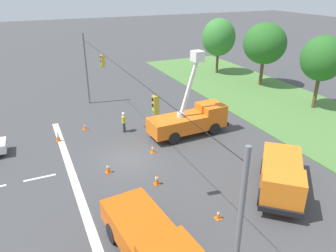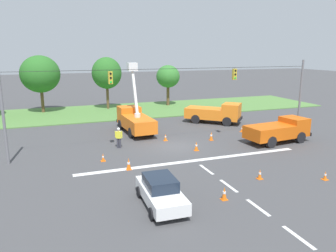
% 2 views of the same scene
% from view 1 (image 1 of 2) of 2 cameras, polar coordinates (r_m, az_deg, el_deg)
% --- Properties ---
extents(ground_plane, '(200.00, 200.00, 0.00)m').
position_cam_1_polar(ground_plane, '(23.91, -7.03, -5.72)').
color(ground_plane, '#424244').
extents(grass_verge, '(56.00, 12.00, 0.10)m').
position_cam_1_polar(grass_verge, '(33.22, 23.97, 1.14)').
color(grass_verge, '#517F3D').
rests_on(grass_verge, ground).
extents(lane_markings, '(17.60, 15.25, 0.01)m').
position_cam_1_polar(lane_markings, '(23.19, -20.15, -8.16)').
color(lane_markings, silver).
rests_on(lane_markings, ground).
extents(signal_gantry, '(26.20, 0.33, 7.20)m').
position_cam_1_polar(signal_gantry, '(22.11, -7.57, 3.87)').
color(signal_gantry, slate).
rests_on(signal_gantry, ground).
extents(tree_far_west, '(4.26, 4.50, 7.37)m').
position_cam_1_polar(tree_far_west, '(45.63, 8.83, 15.01)').
color(tree_far_west, brown).
rests_on(tree_far_west, ground).
extents(tree_west, '(5.00, 4.99, 7.47)m').
position_cam_1_polar(tree_west, '(40.95, 16.50, 13.59)').
color(tree_west, brown).
rests_on(tree_west, ground).
extents(tree_centre, '(4.05, 3.97, 7.19)m').
position_cam_1_polar(tree_centre, '(34.89, 25.28, 10.56)').
color(tree_centre, brown).
rests_on(tree_centre, ground).
extents(utility_truck_bucket_lift, '(2.57, 6.79, 6.89)m').
position_cam_1_polar(utility_truck_bucket_lift, '(27.06, 3.93, 1.27)').
color(utility_truck_bucket_lift, orange).
rests_on(utility_truck_bucket_lift, ground).
extents(utility_truck_support_near, '(6.20, 5.89, 2.32)m').
position_cam_1_polar(utility_truck_support_near, '(20.78, 19.19, -8.17)').
color(utility_truck_support_near, orange).
rests_on(utility_truck_support_near, ground).
extents(utility_truck_support_far, '(6.21, 2.96, 2.10)m').
position_cam_1_polar(utility_truck_support_far, '(15.64, -3.34, -19.02)').
color(utility_truck_support_far, '#D6560F').
rests_on(utility_truck_support_far, ground).
extents(road_worker, '(0.57, 0.41, 1.77)m').
position_cam_1_polar(road_worker, '(27.76, -7.71, 0.90)').
color(road_worker, '#383842').
rests_on(road_worker, ground).
extents(traffic_cone_foreground_left, '(0.36, 0.36, 0.61)m').
position_cam_1_polar(traffic_cone_foreground_left, '(18.40, 8.78, -14.93)').
color(traffic_cone_foreground_left, orange).
rests_on(traffic_cone_foreground_left, ground).
extents(traffic_cone_foreground_right, '(0.36, 0.36, 0.78)m').
position_cam_1_polar(traffic_cone_foreground_right, '(22.33, -10.40, -7.11)').
color(traffic_cone_foreground_right, orange).
rests_on(traffic_cone_foreground_right, ground).
extents(traffic_cone_mid_left, '(0.36, 0.36, 0.65)m').
position_cam_1_polar(traffic_cone_mid_left, '(24.45, -2.66, -4.00)').
color(traffic_cone_mid_left, orange).
rests_on(traffic_cone_mid_left, ground).
extents(traffic_cone_mid_right, '(0.36, 0.36, 0.82)m').
position_cam_1_polar(traffic_cone_mid_right, '(20.79, -1.98, -9.16)').
color(traffic_cone_mid_right, orange).
rests_on(traffic_cone_mid_right, ground).
extents(traffic_cone_near_bucket, '(0.36, 0.36, 0.62)m').
position_cam_1_polar(traffic_cone_near_bucket, '(29.09, -14.27, -0.06)').
color(traffic_cone_near_bucket, orange).
rests_on(traffic_cone_near_bucket, ground).
extents(traffic_cone_lane_edge_b, '(0.36, 0.36, 0.83)m').
position_cam_1_polar(traffic_cone_lane_edge_b, '(27.55, -18.61, -1.73)').
color(traffic_cone_lane_edge_b, orange).
rests_on(traffic_cone_lane_edge_b, ground).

